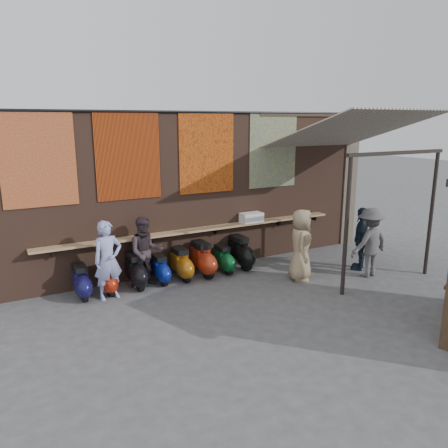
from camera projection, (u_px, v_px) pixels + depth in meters
name	position (u px, v px, depth m)	size (l,w,h in m)	color
ground	(248.00, 303.00, 9.27)	(70.00, 70.00, 0.00)	#474749
brick_wall	(193.00, 192.00, 11.11)	(10.00, 0.40, 4.00)	brown
pier_right	(345.00, 179.00, 13.55)	(0.50, 0.50, 4.00)	#4C4238
eating_counter	(200.00, 230.00, 11.00)	(8.00, 0.32, 0.05)	#9E7A51
shelf_box	(251.00, 218.00, 11.65)	(0.60, 0.32, 0.26)	white
tapestry_redgold	(38.00, 159.00, 9.00)	(1.50, 0.02, 2.00)	maroon
tapestry_sun	(128.00, 156.00, 9.89)	(1.50, 0.02, 2.00)	#D7440C
tapestry_orange	(207.00, 153.00, 10.83)	(1.50, 0.02, 2.00)	#B65216
tapestry_multi	(273.00, 150.00, 11.77)	(1.50, 0.02, 2.00)	navy
hang_rail	(196.00, 112.00, 10.45)	(0.06, 0.06, 9.50)	black
scooter_stool_0	(81.00, 282.00, 9.47)	(0.34, 0.76, 0.73)	#131245
scooter_stool_1	(108.00, 279.00, 9.74)	(0.32, 0.70, 0.67)	#B7230E
scooter_stool_2	(136.00, 271.00, 10.06)	(0.37, 0.83, 0.79)	black
scooter_stool_3	(160.00, 269.00, 10.34)	(0.32, 0.71, 0.68)	navy
scooter_stool_4	(181.00, 264.00, 10.59)	(0.36, 0.81, 0.77)	#9A540E
scooter_stool_5	(203.00, 259.00, 10.83)	(0.40, 0.89, 0.84)	maroon
scooter_stool_6	(224.00, 259.00, 11.08)	(0.33, 0.73, 0.69)	#0B5025
scooter_stool_7	(241.00, 252.00, 11.41)	(0.40, 0.88, 0.84)	black
diner_left	(108.00, 260.00, 9.35)	(0.63, 0.41, 1.73)	#979FDC
diner_right	(146.00, 252.00, 10.06)	(0.80, 0.62, 1.65)	#33282E
shopper_navy	(361.00, 239.00, 11.22)	(0.96, 0.40, 1.64)	black
shopper_grey	(370.00, 242.00, 10.72)	(1.11, 0.64, 1.73)	#515055
shopper_tan	(301.00, 245.00, 10.46)	(0.85, 0.55, 1.74)	#96815F
awning_canvas	(350.00, 130.00, 10.86)	(3.20, 3.40, 0.03)	beige
awning_ledger	(309.00, 114.00, 12.12)	(3.30, 0.08, 0.12)	#33261C
awning_header	(398.00, 153.00, 9.69)	(3.00, 0.08, 0.08)	black
awning_post_left	(346.00, 227.00, 9.38)	(0.09, 0.09, 3.10)	black
awning_post_right	(431.00, 214.00, 10.70)	(0.09, 0.09, 3.10)	black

